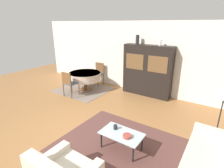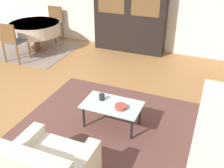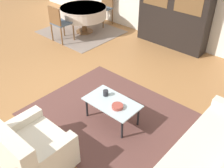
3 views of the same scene
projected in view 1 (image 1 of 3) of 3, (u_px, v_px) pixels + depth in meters
The scene contains 13 objects.
ground_plane at pixel (74, 134), 4.35m from camera, with size 14.00×14.00×0.00m, color #9E6B3D.
wall_back at pixel (140, 58), 6.75m from camera, with size 10.00×0.06×2.70m.
area_rug at pixel (122, 147), 3.88m from camera, with size 2.80×2.21×0.01m.
dining_rug at pixel (83, 90), 7.24m from camera, with size 2.02×1.81×0.01m.
coffee_table at pixel (122, 135), 3.72m from camera, with size 0.90×0.53×0.39m.
display_cabinet at pixel (147, 71), 6.46m from camera, with size 1.82×0.40×1.88m.
dining_table at pixel (85, 76), 7.06m from camera, with size 1.28×1.28×0.72m.
dining_chair_near at pixel (69, 82), 6.40m from camera, with size 0.44×0.44×0.94m.
dining_chair_far at pixel (98, 72), 7.74m from camera, with size 0.44×0.44×0.94m.
cup at pixel (115, 127), 3.84m from camera, with size 0.09×0.09×0.10m.
bowl at pixel (127, 136), 3.57m from camera, with size 0.18×0.18×0.06m.
vase_tall at pixel (137, 40), 6.34m from camera, with size 0.12×0.12×0.33m.
vase_short at pixel (160, 43), 5.91m from camera, with size 0.08×0.08×0.21m.
Camera 1 is at (2.85, -2.54, 2.61)m, focal length 28.00 mm.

